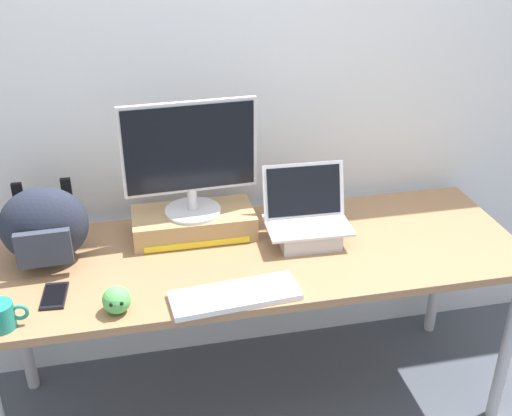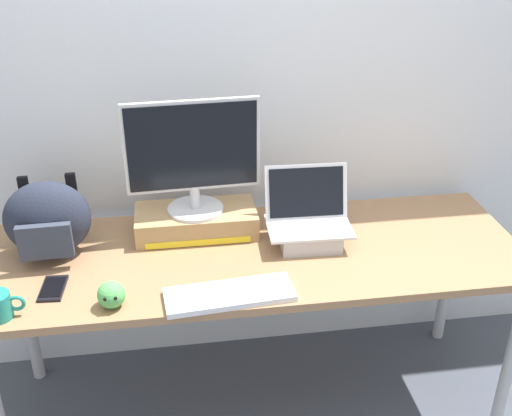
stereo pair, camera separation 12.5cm
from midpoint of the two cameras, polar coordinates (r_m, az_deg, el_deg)
The scene contains 10 objects.
ground_plane at distance 2.77m, azimuth 1.35°, elevation -17.09°, with size 20.00×20.00×0.00m, color #474C56.
back_wall at distance 2.49m, azimuth -0.08°, elevation 12.54°, with size 7.00×0.10×2.60m, color silver.
desk at distance 2.35m, azimuth 1.53°, elevation -5.41°, with size 1.98×0.69×0.74m.
toner_box_yellow at distance 2.42m, azimuth -4.01°, elevation -1.22°, with size 0.46×0.23×0.09m.
desktop_monitor at distance 2.29m, azimuth -4.23°, elevation 4.75°, with size 0.50×0.21×0.44m.
open_laptop at distance 2.35m, azimuth 6.31°, elevation -1.85°, with size 0.32×0.22×0.28m.
external_keyboard at distance 2.06m, azimuth -0.70°, elevation -7.91°, with size 0.44×0.18×0.02m.
messenger_backpack at distance 2.33m, azimuth -17.04°, elevation -1.02°, with size 0.31×0.25×0.28m.
cell_phone at distance 2.19m, azimuth -16.48°, elevation -7.07°, with size 0.09×0.15×0.01m.
plush_toy at distance 2.04m, azimuth -11.35°, elevation -7.79°, with size 0.09×0.09×0.09m.
Camera 2 is at (-0.29, -1.94, 1.96)m, focal length 43.85 mm.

